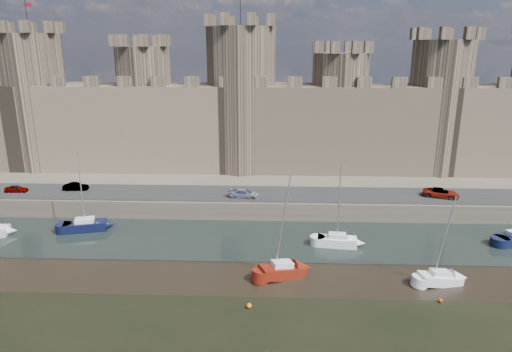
# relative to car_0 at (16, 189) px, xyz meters

# --- Properties ---
(water_channel) EXTENTS (160.00, 12.00, 0.08)m
(water_channel) POSITION_rel_car_0_xyz_m (29.24, -9.42, -2.99)
(water_channel) COLOR black
(water_channel) RESTS_ON ground
(quay) EXTENTS (160.00, 60.00, 2.50)m
(quay) POSITION_rel_car_0_xyz_m (29.24, 26.58, -1.78)
(quay) COLOR #4C443A
(quay) RESTS_ON ground
(road) EXTENTS (160.00, 7.00, 0.10)m
(road) POSITION_rel_car_0_xyz_m (29.24, 0.58, -0.48)
(road) COLOR black
(road) RESTS_ON quay
(castle) EXTENTS (108.50, 11.00, 29.00)m
(castle) POSITION_rel_car_0_xyz_m (28.60, 14.58, 8.64)
(castle) COLOR #42382B
(castle) RESTS_ON quay
(car_0) EXTENTS (3.20, 1.47, 1.06)m
(car_0) POSITION_rel_car_0_xyz_m (0.00, 0.00, 0.00)
(car_0) COLOR gray
(car_0) RESTS_ON quay
(car_1) EXTENTS (3.58, 1.46, 1.16)m
(car_1) POSITION_rel_car_0_xyz_m (8.11, 1.19, 0.05)
(car_1) COLOR gray
(car_1) RESTS_ON quay
(car_2) EXTENTS (4.35, 2.08, 1.22)m
(car_2) POSITION_rel_car_0_xyz_m (32.68, -1.11, 0.08)
(car_2) COLOR gray
(car_2) RESTS_ON quay
(car_3) EXTENTS (5.18, 3.56, 1.32)m
(car_3) POSITION_rel_car_0_xyz_m (59.77, 0.08, 0.13)
(car_3) COLOR gray
(car_3) RESTS_ON quay
(sailboat_1) EXTENTS (5.57, 3.30, 10.47)m
(sailboat_1) POSITION_rel_car_0_xyz_m (12.79, -7.54, -2.21)
(sailboat_1) COLOR black
(sailboat_1) RESTS_ON ground
(sailboat_2) EXTENTS (4.71, 2.27, 9.78)m
(sailboat_2) POSITION_rel_car_0_xyz_m (44.18, -10.94, -2.24)
(sailboat_2) COLOR white
(sailboat_2) RESTS_ON ground
(sailboat_4) EXTENTS (5.07, 3.60, 11.07)m
(sailboat_4) POSITION_rel_car_0_xyz_m (37.60, -18.49, -2.23)
(sailboat_4) COLOR maroon
(sailboat_4) RESTS_ON ground
(sailboat_5) EXTENTS (4.54, 2.54, 9.24)m
(sailboat_5) POSITION_rel_car_0_xyz_m (53.22, -19.30, -2.35)
(sailboat_5) COLOR white
(sailboat_5) RESTS_ON ground
(buoy_1) EXTENTS (0.50, 0.50, 0.50)m
(buoy_1) POSITION_rel_car_0_xyz_m (34.53, -24.32, -2.78)
(buoy_1) COLOR orange
(buoy_1) RESTS_ON ground
(buoy_3) EXTENTS (0.39, 0.39, 0.39)m
(buoy_3) POSITION_rel_car_0_xyz_m (52.17, -22.70, -2.84)
(buoy_3) COLOR #DE3C09
(buoy_3) RESTS_ON ground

